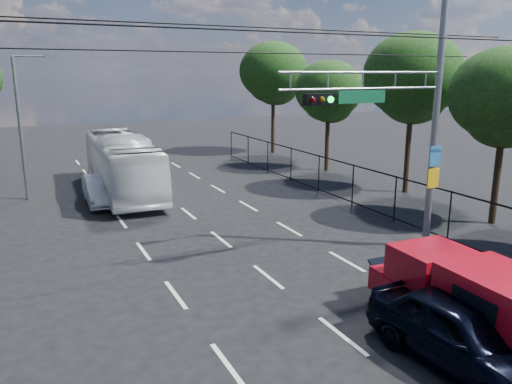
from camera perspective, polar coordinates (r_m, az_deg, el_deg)
lane_markings at (r=21.08m, az=-6.04°, el=-3.79°), size 6.12×38.00×0.01m
signal_mast at (r=17.67m, az=17.19°, el=9.66°), size 6.43×0.39×9.50m
streetlight_left at (r=27.10m, az=-25.05°, el=7.39°), size 2.09×0.22×7.08m
utility_wires at (r=15.38m, az=0.07°, el=17.18°), size 22.00×5.04×0.74m
fence_right at (r=22.92m, az=13.70°, el=-0.02°), size 0.06×34.03×2.00m
tree_right_b at (r=22.74m, az=26.59°, el=9.12°), size 4.50×4.50×7.31m
tree_right_c at (r=27.24m, az=17.46°, el=11.84°), size 5.10×5.10×8.29m
tree_right_d at (r=32.54m, az=8.31°, el=10.94°), size 4.32×4.32×7.02m
tree_right_e at (r=39.50m, az=2.00°, el=13.07°), size 5.28×5.28×8.58m
red_pickup at (r=13.22m, az=23.00°, el=-10.83°), size 2.10×5.32×1.95m
navy_hatchback at (r=11.99m, az=22.55°, el=-14.76°), size 2.08×4.66×1.55m
white_bus at (r=27.33m, az=-15.07°, el=3.12°), size 2.95×11.07×3.06m
white_van at (r=25.38m, az=-17.24°, el=0.26°), size 1.56×4.22×1.38m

